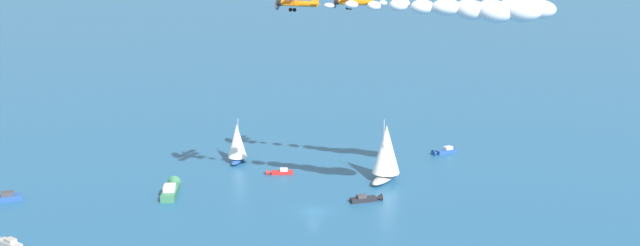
# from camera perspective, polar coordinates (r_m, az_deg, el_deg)

# --- Properties ---
(ground_plane) EXTENTS (2000.00, 2000.00, 0.00)m
(ground_plane) POSITION_cam_1_polar(r_m,az_deg,el_deg) (145.65, -0.45, -6.04)
(ground_plane) COLOR #1E517A
(sailboat_far_stbd) EXTENTS (6.63, 6.16, 9.13)m
(sailboat_far_stbd) POSITION_cam_1_polar(r_m,az_deg,el_deg) (172.05, -5.66, -1.36)
(sailboat_far_stbd) COLOR #23478C
(sailboat_far_stbd) RESTS_ON ground_plane
(sailboat_offshore) EXTENTS (7.45, 9.61, 12.36)m
(sailboat_offshore) POSITION_cam_1_polar(r_m,az_deg,el_deg) (160.09, 4.52, -2.02)
(sailboat_offshore) COLOR #9E9993
(sailboat_offshore) RESTS_ON ground_plane
(motorboat_outer_ring_a) EXTENTS (2.78, 6.08, 1.71)m
(motorboat_outer_ring_a) POSITION_cam_1_polar(r_m,az_deg,el_deg) (150.59, 3.26, -5.16)
(motorboat_outer_ring_a) COLOR black
(motorboat_outer_ring_a) RESTS_ON ground_plane
(motorboat_outer_ring_b) EXTENTS (9.86, 6.77, 2.85)m
(motorboat_outer_ring_b) POSITION_cam_1_polar(r_m,az_deg,el_deg) (156.61, -10.10, -4.46)
(motorboat_outer_ring_b) COLOR #33704C
(motorboat_outer_ring_b) RESTS_ON ground_plane
(motorboat_outer_ring_d) EXTENTS (6.20, 3.82, 1.76)m
(motorboat_outer_ring_d) POSITION_cam_1_polar(r_m,az_deg,el_deg) (140.60, -20.58, -7.61)
(motorboat_outer_ring_d) COLOR #9E9993
(motorboat_outer_ring_d) RESTS_ON ground_plane
(motorboat_outer_ring_e) EXTENTS (1.67, 6.08, 1.76)m
(motorboat_outer_ring_e) POSITION_cam_1_polar(r_m,az_deg,el_deg) (180.27, 8.40, -1.92)
(motorboat_outer_ring_e) COLOR #23478C
(motorboat_outer_ring_e) RESTS_ON ground_plane
(motorboat_outer_ring_f) EXTENTS (3.55, 5.28, 1.52)m
(motorboat_outer_ring_f) POSITION_cam_1_polar(r_m,az_deg,el_deg) (165.12, -2.84, -3.36)
(motorboat_outer_ring_f) COLOR #B21E1E
(motorboat_outer_ring_f) RESTS_ON ground_plane
(biplane_lead) EXTENTS (6.62, 6.45, 3.65)m
(biplane_lead) POSITION_cam_1_polar(r_m,az_deg,el_deg) (129.99, -1.65, 8.21)
(biplane_lead) COLOR orange
(smoke_trail_lead) EXTENTS (25.98, 23.47, 3.99)m
(smoke_trail_lead) POSITION_cam_1_polar(r_m,az_deg,el_deg) (123.40, 10.57, 7.59)
(smoke_trail_lead) COLOR silver
(biplane_wingman) EXTENTS (6.62, 6.45, 3.65)m
(biplane_wingman) POSITION_cam_1_polar(r_m,az_deg,el_deg) (143.00, 2.20, 8.28)
(biplane_wingman) COLOR orange
(smoke_trail_wingman) EXTENTS (23.55, 20.78, 3.56)m
(smoke_trail_wingman) POSITION_cam_1_polar(r_m,az_deg,el_deg) (138.20, 12.28, 7.69)
(smoke_trail_wingman) COLOR silver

